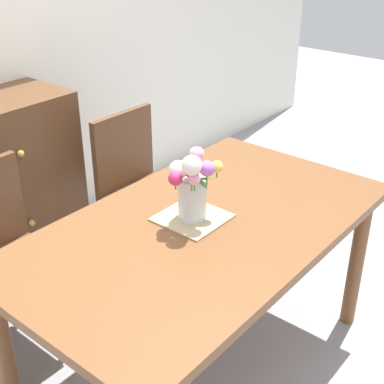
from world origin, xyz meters
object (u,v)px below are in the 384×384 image
at_px(dining_table, 203,243).
at_px(chair_left, 0,251).
at_px(flower_vase, 192,183).
at_px(chair_right, 139,182).

xyz_separation_m(dining_table, chair_left, (-0.44, 0.80, -0.15)).
xyz_separation_m(dining_table, flower_vase, (-0.02, 0.04, 0.26)).
relative_size(dining_table, chair_right, 1.78).
xyz_separation_m(dining_table, chair_right, (0.44, 0.80, -0.15)).
distance_m(chair_left, chair_right, 0.88).
distance_m(chair_left, flower_vase, 0.96).
bearing_deg(dining_table, chair_left, 118.79).
height_order(chair_left, flower_vase, flower_vase).
xyz_separation_m(chair_left, flower_vase, (0.42, -0.75, 0.41)).
relative_size(dining_table, chair_left, 1.78).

